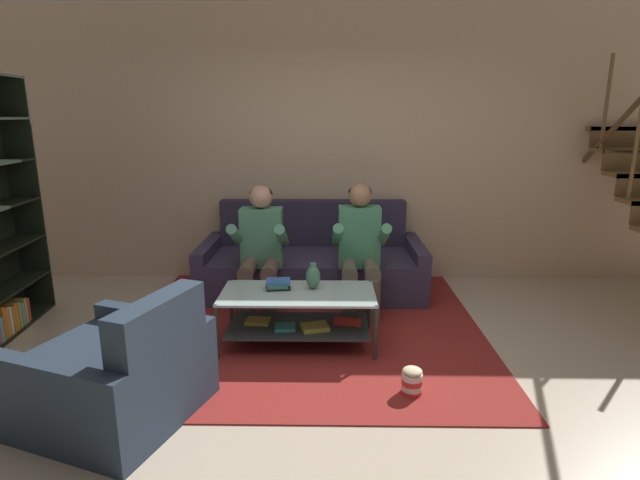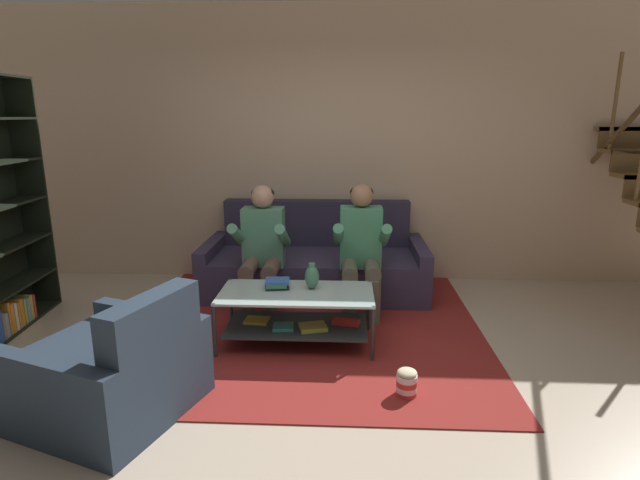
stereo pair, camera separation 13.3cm
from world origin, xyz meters
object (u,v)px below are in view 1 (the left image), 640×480
at_px(person_seated_right, 360,245).
at_px(armchair, 118,376).
at_px(person_seated_left, 260,246).
at_px(book_stack, 278,284).
at_px(coffee_table, 299,311).
at_px(couch, 312,264).
at_px(vase, 313,277).
at_px(popcorn_tub, 412,381).

distance_m(person_seated_right, armchair, 2.33).
relative_size(person_seated_left, book_stack, 5.55).
relative_size(coffee_table, book_stack, 5.73).
relative_size(book_stack, armchair, 0.18).
distance_m(couch, coffee_table, 1.27).
bearing_deg(couch, vase, -87.82).
bearing_deg(coffee_table, vase, 39.70).
height_order(person_seated_left, person_seated_right, person_seated_right).
relative_size(vase, armchair, 0.18).
bearing_deg(person_seated_left, popcorn_tub, -50.88).
xyz_separation_m(person_seated_right, vase, (-0.41, -0.60, -0.10)).
xyz_separation_m(person_seated_right, coffee_table, (-0.52, -0.70, -0.36)).
height_order(couch, coffee_table, couch).
bearing_deg(person_seated_right, popcorn_tub, -79.65).
xyz_separation_m(couch, vase, (0.04, -1.18, 0.25)).
bearing_deg(coffee_table, popcorn_tub, -43.38).
xyz_separation_m(couch, person_seated_right, (0.45, -0.58, 0.36)).
bearing_deg(book_stack, vase, 1.53).
bearing_deg(vase, person_seated_left, 129.52).
distance_m(book_stack, armchair, 1.41).
bearing_deg(armchair, coffee_table, 44.43).
relative_size(person_seated_right, coffee_table, 0.98).
xyz_separation_m(couch, popcorn_tub, (0.71, -2.01, -0.19)).
height_order(person_seated_right, popcorn_tub, person_seated_right).
xyz_separation_m(vase, book_stack, (-0.28, -0.01, -0.06)).
xyz_separation_m(coffee_table, popcorn_tub, (0.78, -0.74, -0.19)).
bearing_deg(couch, person_seated_left, -128.06).
height_order(person_seated_left, book_stack, person_seated_left).
bearing_deg(couch, coffee_table, -93.03).
distance_m(person_seated_left, vase, 0.79).
bearing_deg(coffee_table, person_seated_left, 118.94).
xyz_separation_m(couch, coffee_table, (-0.07, -1.27, 0.00)).
height_order(person_seated_right, armchair, person_seated_right).
bearing_deg(vase, armchair, -136.00).
relative_size(coffee_table, popcorn_tub, 6.29).
distance_m(person_seated_right, vase, 0.73).
relative_size(couch, coffee_table, 1.86).
bearing_deg(coffee_table, armchair, -135.57).
xyz_separation_m(person_seated_left, book_stack, (0.22, -0.61, -0.16)).
relative_size(person_seated_right, popcorn_tub, 6.18).
distance_m(coffee_table, armchair, 1.44).
bearing_deg(book_stack, popcorn_tub, -40.98).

